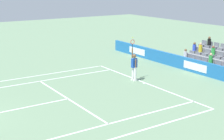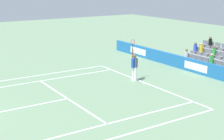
# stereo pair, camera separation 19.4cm
# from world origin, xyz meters

# --- Properties ---
(line_baseline) EXTENTS (10.97, 0.10, 0.01)m
(line_baseline) POSITION_xyz_m (0.00, -11.89, 0.00)
(line_baseline) COLOR white
(line_baseline) RESTS_ON ground
(line_service) EXTENTS (8.23, 0.10, 0.01)m
(line_service) POSITION_xyz_m (0.00, -6.40, 0.00)
(line_service) COLOR white
(line_service) RESTS_ON ground
(line_centre_service) EXTENTS (0.10, 6.40, 0.01)m
(line_centre_service) POSITION_xyz_m (0.00, -3.20, 0.00)
(line_centre_service) COLOR white
(line_centre_service) RESTS_ON ground
(line_singles_sideline_left) EXTENTS (0.10, 11.89, 0.01)m
(line_singles_sideline_left) POSITION_xyz_m (4.12, -5.95, 0.00)
(line_singles_sideline_left) COLOR white
(line_singles_sideline_left) RESTS_ON ground
(line_singles_sideline_right) EXTENTS (0.10, 11.89, 0.01)m
(line_singles_sideline_right) POSITION_xyz_m (-4.12, -5.95, 0.00)
(line_singles_sideline_right) COLOR white
(line_singles_sideline_right) RESTS_ON ground
(line_doubles_sideline_left) EXTENTS (0.10, 11.89, 0.01)m
(line_doubles_sideline_left) POSITION_xyz_m (5.49, -5.95, 0.00)
(line_doubles_sideline_left) COLOR white
(line_doubles_sideline_left) RESTS_ON ground
(line_doubles_sideline_right) EXTENTS (0.10, 11.89, 0.01)m
(line_doubles_sideline_right) POSITION_xyz_m (-5.49, -5.95, 0.00)
(line_doubles_sideline_right) COLOR white
(line_doubles_sideline_right) RESTS_ON ground
(line_centre_mark) EXTENTS (0.10, 0.20, 0.01)m
(line_centre_mark) POSITION_xyz_m (0.00, -11.79, 0.00)
(line_centre_mark) COLOR white
(line_centre_mark) RESTS_ON ground
(sponsor_barrier) EXTENTS (20.17, 0.22, 0.95)m
(sponsor_barrier) POSITION_xyz_m (-0.00, -16.43, 0.48)
(sponsor_barrier) COLOR #1E66AD
(sponsor_barrier) RESTS_ON ground
(tennis_player) EXTENTS (0.53, 0.36, 2.85)m
(tennis_player) POSITION_xyz_m (0.85, -11.59, 0.99)
(tennis_player) COLOR white
(tennis_player) RESTS_ON ground
(stadium_stand) EXTENTS (4.96, 2.85, 2.16)m
(stadium_stand) POSITION_xyz_m (0.00, -18.73, 0.56)
(stadium_stand) COLOR gray
(stadium_stand) RESTS_ON ground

